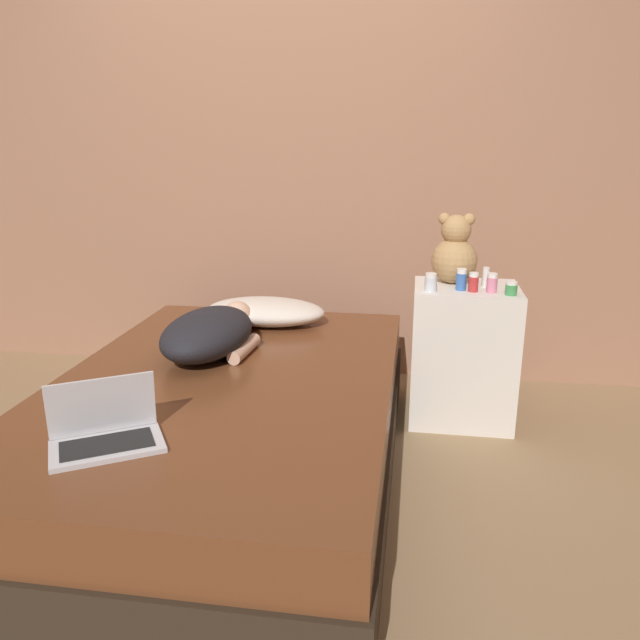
{
  "coord_description": "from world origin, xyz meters",
  "views": [
    {
      "loc": [
        0.74,
        -2.26,
        1.38
      ],
      "look_at": [
        0.35,
        0.26,
        0.62
      ],
      "focal_mm": 35.0,
      "sensor_mm": 36.0,
      "label": 1
    }
  ],
  "objects_px": {
    "pillow": "(265,311)",
    "bottle_pink": "(492,283)",
    "bottle_clear": "(431,283)",
    "bottle_white": "(486,277)",
    "laptop": "(105,431)",
    "person_lying": "(211,332)",
    "bottle_blue": "(461,280)",
    "teddy_bear": "(455,253)",
    "bottle_red": "(473,282)",
    "bottle_green": "(511,289)"
  },
  "relations": [
    {
      "from": "person_lying",
      "to": "bottle_blue",
      "type": "xyz_separation_m",
      "value": [
        1.1,
        0.38,
        0.19
      ]
    },
    {
      "from": "pillow",
      "to": "teddy_bear",
      "type": "bearing_deg",
      "value": 3.24
    },
    {
      "from": "person_lying",
      "to": "bottle_red",
      "type": "xyz_separation_m",
      "value": [
        1.16,
        0.36,
        0.19
      ]
    },
    {
      "from": "bottle_clear",
      "to": "bottle_white",
      "type": "height_order",
      "value": "bottle_white"
    },
    {
      "from": "pillow",
      "to": "bottle_blue",
      "type": "distance_m",
      "value": 1.0
    },
    {
      "from": "teddy_bear",
      "to": "bottle_pink",
      "type": "xyz_separation_m",
      "value": [
        0.17,
        -0.17,
        -0.1
      ]
    },
    {
      "from": "bottle_pink",
      "to": "bottle_red",
      "type": "distance_m",
      "value": 0.08
    },
    {
      "from": "teddy_bear",
      "to": "bottle_blue",
      "type": "bearing_deg",
      "value": -78.7
    },
    {
      "from": "pillow",
      "to": "bottle_white",
      "type": "bearing_deg",
      "value": -0.45
    },
    {
      "from": "person_lying",
      "to": "teddy_bear",
      "type": "distance_m",
      "value": 1.23
    },
    {
      "from": "bottle_white",
      "to": "bottle_pink",
      "type": "relative_size",
      "value": 1.05
    },
    {
      "from": "pillow",
      "to": "bottle_blue",
      "type": "height_order",
      "value": "bottle_blue"
    },
    {
      "from": "bottle_clear",
      "to": "person_lying",
      "type": "bearing_deg",
      "value": -161.03
    },
    {
      "from": "bottle_green",
      "to": "bottle_blue",
      "type": "height_order",
      "value": "bottle_blue"
    },
    {
      "from": "bottle_pink",
      "to": "pillow",
      "type": "bearing_deg",
      "value": 173.85
    },
    {
      "from": "teddy_bear",
      "to": "bottle_green",
      "type": "xyz_separation_m",
      "value": [
        0.25,
        -0.21,
        -0.12
      ]
    },
    {
      "from": "bottle_green",
      "to": "bottle_blue",
      "type": "distance_m",
      "value": 0.23
    },
    {
      "from": "bottle_blue",
      "to": "bottle_pink",
      "type": "xyz_separation_m",
      "value": [
        0.14,
        -0.03,
        -0.01
      ]
    },
    {
      "from": "pillow",
      "to": "bottle_green",
      "type": "xyz_separation_m",
      "value": [
        1.19,
        -0.16,
        0.2
      ]
    },
    {
      "from": "pillow",
      "to": "laptop",
      "type": "height_order",
      "value": "laptop"
    },
    {
      "from": "pillow",
      "to": "bottle_clear",
      "type": "height_order",
      "value": "bottle_clear"
    },
    {
      "from": "laptop",
      "to": "bottle_blue",
      "type": "height_order",
      "value": "bottle_blue"
    },
    {
      "from": "pillow",
      "to": "bottle_white",
      "type": "height_order",
      "value": "bottle_white"
    },
    {
      "from": "pillow",
      "to": "bottle_white",
      "type": "distance_m",
      "value": 1.11
    },
    {
      "from": "bottle_red",
      "to": "teddy_bear",
      "type": "bearing_deg",
      "value": 116.62
    },
    {
      "from": "pillow",
      "to": "bottle_blue",
      "type": "relative_size",
      "value": 6.05
    },
    {
      "from": "person_lying",
      "to": "bottle_pink",
      "type": "relative_size",
      "value": 8.28
    },
    {
      "from": "bottle_clear",
      "to": "bottle_white",
      "type": "bearing_deg",
      "value": 26.96
    },
    {
      "from": "bottle_clear",
      "to": "bottle_blue",
      "type": "relative_size",
      "value": 0.84
    },
    {
      "from": "teddy_bear",
      "to": "bottle_pink",
      "type": "height_order",
      "value": "teddy_bear"
    },
    {
      "from": "bottle_green",
      "to": "bottle_pink",
      "type": "height_order",
      "value": "bottle_pink"
    },
    {
      "from": "laptop",
      "to": "bottle_red",
      "type": "distance_m",
      "value": 1.75
    },
    {
      "from": "bottle_pink",
      "to": "person_lying",
      "type": "bearing_deg",
      "value": -164.13
    },
    {
      "from": "laptop",
      "to": "bottle_clear",
      "type": "relative_size",
      "value": 4.54
    },
    {
      "from": "teddy_bear",
      "to": "bottle_red",
      "type": "distance_m",
      "value": 0.21
    },
    {
      "from": "person_lying",
      "to": "bottle_red",
      "type": "relative_size",
      "value": 8.34
    },
    {
      "from": "pillow",
      "to": "bottle_pink",
      "type": "xyz_separation_m",
      "value": [
        1.11,
        -0.12,
        0.22
      ]
    },
    {
      "from": "bottle_green",
      "to": "bottle_pink",
      "type": "distance_m",
      "value": 0.09
    },
    {
      "from": "pillow",
      "to": "person_lying",
      "type": "xyz_separation_m",
      "value": [
        -0.13,
        -0.47,
        0.03
      ]
    },
    {
      "from": "pillow",
      "to": "person_lying",
      "type": "height_order",
      "value": "person_lying"
    },
    {
      "from": "person_lying",
      "to": "bottle_white",
      "type": "height_order",
      "value": "bottle_white"
    },
    {
      "from": "laptop",
      "to": "bottle_white",
      "type": "relative_size",
      "value": 4.08
    },
    {
      "from": "bottle_blue",
      "to": "teddy_bear",
      "type": "bearing_deg",
      "value": 101.3
    },
    {
      "from": "person_lying",
      "to": "bottle_red",
      "type": "distance_m",
      "value": 1.23
    },
    {
      "from": "bottle_white",
      "to": "bottle_green",
      "type": "relative_size",
      "value": 1.53
    },
    {
      "from": "pillow",
      "to": "bottle_clear",
      "type": "distance_m",
      "value": 0.87
    },
    {
      "from": "laptop",
      "to": "bottle_red",
      "type": "xyz_separation_m",
      "value": [
        1.21,
        1.25,
        0.23
      ]
    },
    {
      "from": "person_lying",
      "to": "bottle_blue",
      "type": "bearing_deg",
      "value": 23.78
    },
    {
      "from": "teddy_bear",
      "to": "bottle_clear",
      "type": "height_order",
      "value": "teddy_bear"
    },
    {
      "from": "bottle_red",
      "to": "bottle_blue",
      "type": "bearing_deg",
      "value": 157.98
    }
  ]
}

